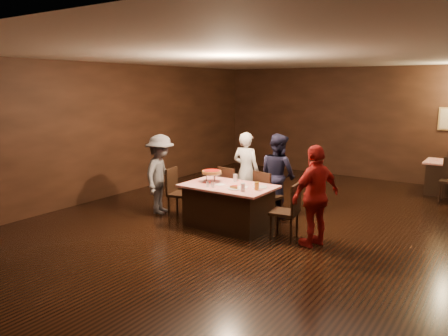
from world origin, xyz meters
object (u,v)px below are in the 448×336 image
Objects in this scene: glass_front_right at (243,187)px; plate_empty at (260,187)px; chair_far_left at (232,190)px; chair_end_left at (181,193)px; main_table at (228,206)px; chair_end_right at (284,211)px; diner_grey_knit at (161,174)px; chair_far_right at (268,196)px; glass_back at (235,178)px; diner_red_shirt at (316,196)px; pizza_stand at (212,172)px; glass_amber at (257,186)px; diner_white_jacket at (246,171)px; diner_navy_hoodie at (278,175)px.

plate_empty is at bearing 75.96° from glass_front_right.
chair_far_left is 1.03m from chair_end_left.
main_table is 0.69m from glass_front_right.
diner_grey_knit is at bearing -97.33° from chair_end_right.
diner_grey_knit is (-1.99, -0.76, 0.31)m from chair_far_right.
main_table is 0.55m from glass_back.
pizza_stand is (-2.03, 0.05, 0.15)m from diner_red_shirt.
diner_red_shirt is at bearing 2.98° from glass_amber.
main_table is at bearing 125.16° from chair_far_left.
diner_red_shirt is 1.70m from glass_back.
chair_far_left is 0.54m from diner_white_jacket.
diner_grey_knit is 11.21× the size of glass_front_right.
chair_end_right reaches higher than glass_front_right.
chair_far_right is 0.69m from plate_empty.
pizza_stand is at bearing 77.34° from diner_navy_hoodie.
pizza_stand is at bearing -99.43° from chair_end_right.
pizza_stand is 0.97m from plate_empty.
diner_navy_hoodie reaches higher than diner_white_jacket.
glass_back is at bearing -112.14° from chair_end_right.
chair_end_right is 6.79× the size of glass_back.
chair_end_left is 3.80× the size of plate_empty.
diner_white_jacket is at bearing 108.99° from glass_back.
main_table is 1.10m from chair_end_right.
chair_far_left is 1.45m from diner_grey_knit.
chair_end_right reaches higher than plate_empty.
chair_far_right is 0.60× the size of diner_white_jacket.
diner_red_shirt is (3.22, 0.01, 0.02)m from diner_grey_knit.
glass_back is (-0.60, 0.15, 0.06)m from plate_empty.
chair_far_right is at bearing 104.04° from plate_empty.
glass_amber and glass_back have the same top height.
diner_red_shirt is at bearing -10.01° from glass_back.
diner_white_jacket reaches higher than glass_back.
diner_navy_hoodie is (-0.71, 1.15, 0.33)m from chair_end_right.
diner_red_shirt is at bearing -101.80° from chair_end_left.
diner_grey_knit reaches higher than chair_end_right.
chair_end_left is 1.74m from glass_amber.
diner_grey_knit is at bearing -67.75° from diner_red_shirt.
chair_end_left is at bearing 170.84° from glass_front_right.
diner_navy_hoodie is 1.22m from glass_amber.
diner_navy_hoodie is at bearing -110.59° from diner_red_shirt.
chair_far_left is 0.85m from pizza_stand.
chair_end_right is 0.59× the size of diner_navy_hoodie.
chair_end_left is 1.44m from diner_white_jacket.
diner_white_jacket is at bearing -88.90° from chair_far_left.
main_table is at bearing 94.37° from diner_navy_hoodie.
chair_end_right is at bearing -67.58° from diner_red_shirt.
diner_red_shirt is at bearing 82.88° from chair_end_right.
chair_far_right is at bearing 45.00° from glass_back.
chair_end_right is 1.90m from diner_white_jacket.
pizza_stand reaches higher than plate_empty.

